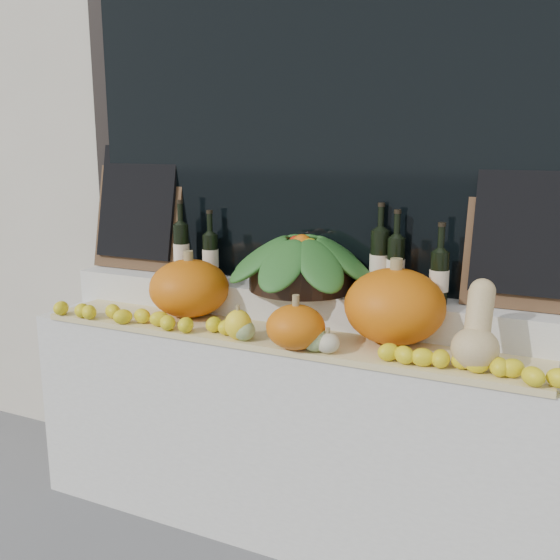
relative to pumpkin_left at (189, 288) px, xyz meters
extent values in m
cube|color=beige|center=(0.46, 0.76, 1.22)|extent=(7.00, 0.90, 4.50)
cube|color=black|center=(0.46, 0.31, 0.87)|extent=(2.40, 0.04, 2.10)
cube|color=black|center=(0.46, 0.28, 0.87)|extent=(2.20, 0.02, 2.00)
cube|color=silver|center=(0.46, 0.04, -0.59)|extent=(2.30, 0.55, 0.88)
cube|color=silver|center=(0.46, 0.19, -0.07)|extent=(2.30, 0.25, 0.16)
cube|color=tan|center=(0.46, -0.09, -0.14)|extent=(2.10, 0.32, 0.02)
ellipsoid|color=#D5670B|center=(0.00, 0.00, 0.00)|extent=(0.43, 0.43, 0.25)
ellipsoid|color=#D5670B|center=(0.92, 0.02, 0.02)|extent=(0.41, 0.41, 0.29)
ellipsoid|color=#D5670B|center=(0.61, -0.21, -0.04)|extent=(0.25, 0.25, 0.17)
ellipsoid|color=tan|center=(1.25, -0.15, -0.05)|extent=(0.16, 0.16, 0.15)
cylinder|color=tan|center=(1.25, -0.10, 0.06)|extent=(0.09, 0.14, 0.18)
sphere|color=tan|center=(1.25, -0.06, 0.13)|extent=(0.09, 0.09, 0.09)
ellipsoid|color=#34691F|center=(0.69, -0.21, -0.08)|extent=(0.11, 0.11, 0.09)
cylinder|color=olive|center=(0.69, -0.21, -0.03)|extent=(0.02, 0.02, 0.02)
ellipsoid|color=#34691F|center=(0.39, -0.21, -0.09)|extent=(0.09, 0.09, 0.08)
cylinder|color=olive|center=(0.39, -0.21, -0.04)|extent=(0.02, 0.02, 0.02)
ellipsoid|color=beige|center=(0.56, -0.21, -0.09)|extent=(0.09, 0.09, 0.07)
cylinder|color=olive|center=(0.56, -0.21, -0.05)|extent=(0.02, 0.02, 0.02)
ellipsoid|color=yellow|center=(0.36, -0.20, -0.07)|extent=(0.11, 0.11, 0.12)
cylinder|color=olive|center=(0.36, -0.20, 0.00)|extent=(0.02, 0.02, 0.02)
ellipsoid|color=beige|center=(0.74, -0.21, -0.09)|extent=(0.09, 0.09, 0.08)
cylinder|color=olive|center=(0.74, -0.21, -0.04)|extent=(0.02, 0.02, 0.02)
cylinder|color=black|center=(0.47, 0.17, 0.07)|extent=(0.46, 0.46, 0.12)
cylinder|color=black|center=(-0.16, 0.18, 0.13)|extent=(0.07, 0.07, 0.25)
cylinder|color=black|center=(-0.16, 0.18, 0.30)|extent=(0.03, 0.03, 0.10)
cylinder|color=beige|center=(-0.16, 0.18, 0.12)|extent=(0.08, 0.08, 0.08)
cylinder|color=black|center=(-0.16, 0.18, 0.36)|extent=(0.03, 0.03, 0.02)
cylinder|color=black|center=(-0.02, 0.21, 0.11)|extent=(0.07, 0.07, 0.20)
cylinder|color=black|center=(-0.02, 0.21, 0.26)|extent=(0.03, 0.03, 0.10)
cylinder|color=beige|center=(-0.02, 0.21, 0.10)|extent=(0.08, 0.08, 0.08)
cylinder|color=black|center=(-0.02, 0.21, 0.32)|extent=(0.03, 0.03, 0.02)
cylinder|color=black|center=(0.79, 0.24, 0.14)|extent=(0.08, 0.08, 0.27)
cylinder|color=black|center=(0.79, 0.24, 0.32)|extent=(0.03, 0.03, 0.10)
cylinder|color=beige|center=(0.79, 0.24, 0.13)|extent=(0.08, 0.08, 0.08)
cylinder|color=black|center=(0.79, 0.24, 0.38)|extent=(0.03, 0.03, 0.02)
cylinder|color=black|center=(0.87, 0.22, 0.13)|extent=(0.07, 0.07, 0.24)
cylinder|color=black|center=(0.87, 0.22, 0.30)|extent=(0.03, 0.03, 0.10)
cylinder|color=beige|center=(0.87, 0.22, 0.12)|extent=(0.08, 0.08, 0.08)
cylinder|color=black|center=(0.87, 0.22, 0.36)|extent=(0.03, 0.03, 0.02)
cylinder|color=black|center=(1.05, 0.17, 0.11)|extent=(0.07, 0.07, 0.21)
cylinder|color=black|center=(1.05, 0.17, 0.27)|extent=(0.03, 0.03, 0.10)
cylinder|color=beige|center=(1.05, 0.17, 0.10)|extent=(0.08, 0.08, 0.08)
cylinder|color=black|center=(1.05, 0.17, 0.32)|extent=(0.03, 0.03, 0.02)
cube|color=#4C331E|center=(-0.46, 0.26, 0.31)|extent=(0.50, 0.14, 0.61)
cube|color=black|center=(-0.46, 0.24, 0.34)|extent=(0.44, 0.13, 0.55)
cube|color=#4C331E|center=(1.38, 0.26, 0.31)|extent=(0.50, 0.14, 0.61)
cube|color=black|center=(1.38, 0.24, 0.34)|extent=(0.44, 0.13, 0.55)
camera|label=1|loc=(1.52, -2.25, 0.63)|focal=40.00mm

